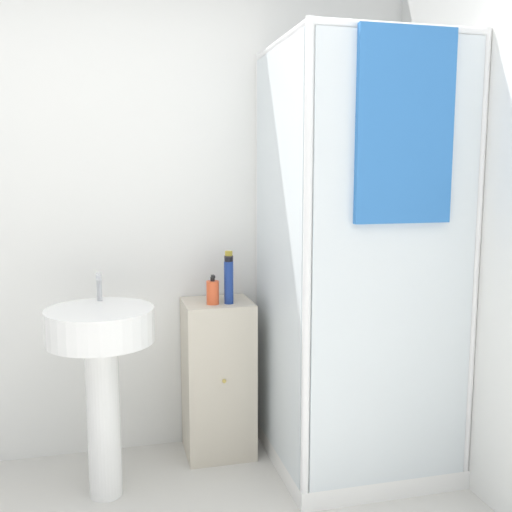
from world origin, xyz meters
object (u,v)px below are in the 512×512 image
shampoo_bottle_blue (229,281)px  soap_dispenser (213,292)px  shampoo_bottle_tall_black (229,276)px  sink (101,356)px

shampoo_bottle_blue → soap_dispenser: bearing=174.6°
soap_dispenser → shampoo_bottle_tall_black: (0.10, 0.06, 0.06)m
soap_dispenser → sink: bearing=-156.4°
sink → shampoo_bottle_tall_black: size_ratio=3.92×
soap_dispenser → shampoo_bottle_blue: (0.08, -0.01, 0.05)m
sink → shampoo_bottle_blue: (0.63, 0.23, 0.27)m
sink → soap_dispenser: 0.63m
shampoo_bottle_tall_black → soap_dispenser: bearing=-146.3°
shampoo_bottle_blue → shampoo_bottle_tall_black: bearing=77.9°
soap_dispenser → shampoo_bottle_tall_black: shampoo_bottle_tall_black is taller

